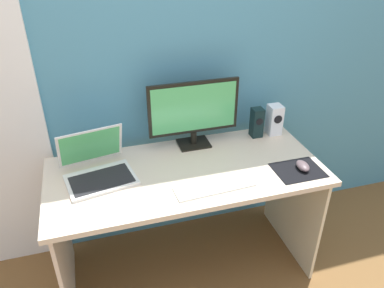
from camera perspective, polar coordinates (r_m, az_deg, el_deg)
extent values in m
plane|color=brown|center=(2.46, -0.74, -17.85)|extent=(8.00, 8.00, 0.00)
cube|color=teal|center=(2.12, -4.08, 14.24)|extent=(6.00, 0.04, 2.50)
cube|color=beige|center=(1.99, -0.88, -4.24)|extent=(1.44, 0.65, 0.03)
cube|color=beige|center=(2.19, -18.82, -14.69)|extent=(0.02, 0.61, 0.69)
cube|color=beige|center=(2.44, 14.92, -8.47)|extent=(0.02, 0.61, 0.69)
cube|color=black|center=(2.20, 0.24, 0.09)|extent=(0.18, 0.14, 0.01)
cylinder|color=black|center=(2.18, 0.24, 1.04)|extent=(0.04, 0.04, 0.07)
cube|color=black|center=(2.10, 0.26, 5.52)|extent=(0.52, 0.02, 0.30)
cube|color=#4CB266|center=(2.09, 0.33, 5.41)|extent=(0.48, 0.00, 0.27)
cube|color=white|center=(2.33, 12.33, 3.62)|extent=(0.08, 0.08, 0.19)
cylinder|color=black|center=(2.29, 12.88, 3.63)|extent=(0.05, 0.00, 0.05)
cube|color=black|center=(2.29, 9.75, 3.22)|extent=(0.07, 0.07, 0.18)
cylinder|color=black|center=(2.25, 10.17, 3.32)|extent=(0.04, 0.00, 0.04)
cube|color=silver|center=(1.95, -13.56, -5.28)|extent=(0.37, 0.29, 0.02)
cube|color=black|center=(1.94, -13.51, -5.23)|extent=(0.33, 0.23, 0.00)
cube|color=silver|center=(2.02, -15.09, -0.29)|extent=(0.34, 0.14, 0.22)
cube|color=#4CB266|center=(2.01, -15.07, -0.31)|extent=(0.31, 0.12, 0.19)
cube|color=white|center=(1.86, 3.44, -6.44)|extent=(0.40, 0.14, 0.01)
cube|color=black|center=(2.05, 15.71, -3.83)|extent=(0.25, 0.20, 0.00)
ellipsoid|color=#584649|center=(2.06, 16.39, -3.20)|extent=(0.07, 0.11, 0.04)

